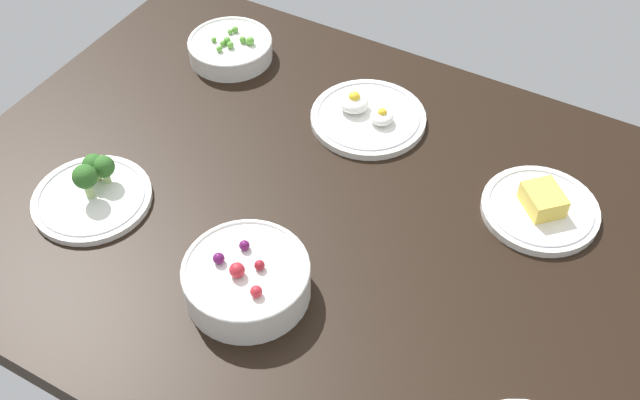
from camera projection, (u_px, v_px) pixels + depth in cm
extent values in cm
cube|color=black|center=(320.00, 217.00, 122.35)|extent=(120.58, 87.98, 4.00)
cylinder|color=white|center=(540.00, 210.00, 119.85)|extent=(18.30, 18.30, 1.31)
torus|color=#B7B7BC|center=(541.00, 207.00, 119.37)|extent=(16.60, 16.60, 0.50)
cube|color=#F2D14C|center=(543.00, 200.00, 118.13)|extent=(8.24, 8.24, 3.36)
cylinder|color=white|center=(92.00, 199.00, 121.54)|extent=(18.81, 18.81, 1.12)
torus|color=#B7B7BC|center=(91.00, 196.00, 121.13)|extent=(17.05, 17.05, 0.50)
cylinder|color=#9EBC72|center=(89.00, 190.00, 120.07)|extent=(1.36, 1.36, 2.97)
sphere|color=#2D6023|center=(85.00, 177.00, 117.91)|extent=(3.90, 3.90, 3.90)
cylinder|color=#9EBC72|center=(107.00, 177.00, 122.61)|extent=(1.26, 1.26, 2.02)
sphere|color=#2D6023|center=(103.00, 167.00, 120.88)|extent=(3.59, 3.59, 3.59)
cylinder|color=#9EBC72|center=(97.00, 175.00, 122.98)|extent=(1.25, 1.25, 1.94)
sphere|color=#2D6023|center=(94.00, 165.00, 121.28)|extent=(3.59, 3.59, 3.59)
cylinder|color=white|center=(368.00, 118.00, 134.53)|extent=(20.22, 20.22, 1.26)
torus|color=#B7B7BC|center=(368.00, 115.00, 134.07)|extent=(18.29, 18.29, 0.50)
ellipsoid|color=white|center=(381.00, 117.00, 132.12)|extent=(4.11, 4.11, 2.26)
sphere|color=yellow|center=(381.00, 112.00, 131.38)|extent=(1.64, 1.64, 1.64)
ellipsoid|color=white|center=(354.00, 103.00, 134.18)|extent=(5.15, 5.15, 2.83)
sphere|color=yellow|center=(354.00, 97.00, 133.25)|extent=(2.06, 2.06, 2.06)
cylinder|color=white|center=(231.00, 49.00, 146.16)|extent=(15.84, 15.84, 3.61)
torus|color=white|center=(230.00, 42.00, 144.83)|extent=(16.01, 16.01, 0.80)
sphere|color=#599E38|center=(235.00, 29.00, 146.44)|extent=(1.23, 1.23, 1.23)
sphere|color=#599E38|center=(243.00, 40.00, 144.18)|extent=(1.28, 1.28, 1.28)
sphere|color=#599E38|center=(230.00, 32.00, 146.14)|extent=(1.00, 1.00, 1.00)
sphere|color=#599E38|center=(219.00, 49.00, 142.27)|extent=(1.18, 1.18, 1.18)
sphere|color=#599E38|center=(230.00, 45.00, 142.97)|extent=(1.33, 1.33, 1.33)
sphere|color=#599E38|center=(250.00, 41.00, 143.65)|extent=(1.57, 1.57, 1.57)
sphere|color=#599E38|center=(248.00, 42.00, 143.87)|extent=(1.01, 1.01, 1.01)
sphere|color=#599E38|center=(222.00, 43.00, 143.56)|extent=(1.04, 1.04, 1.04)
sphere|color=#599E38|center=(227.00, 40.00, 143.90)|extent=(1.39, 1.39, 1.39)
sphere|color=#599E38|center=(214.00, 40.00, 144.37)|extent=(1.02, 1.02, 1.02)
cylinder|color=white|center=(247.00, 281.00, 108.01)|extent=(17.98, 17.98, 5.38)
torus|color=white|center=(246.00, 269.00, 106.03)|extent=(18.06, 18.06, 0.80)
sphere|color=#59144C|center=(244.00, 245.00, 107.90)|extent=(1.51, 1.51, 1.51)
sphere|color=#B2232D|center=(256.00, 291.00, 102.41)|extent=(1.67, 1.67, 1.67)
sphere|color=#B2232D|center=(237.00, 270.00, 104.51)|extent=(2.19, 2.19, 2.19)
sphere|color=maroon|center=(260.00, 265.00, 105.53)|extent=(1.48, 1.48, 1.48)
sphere|color=#59144C|center=(219.00, 258.00, 106.21)|extent=(1.67, 1.67, 1.67)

